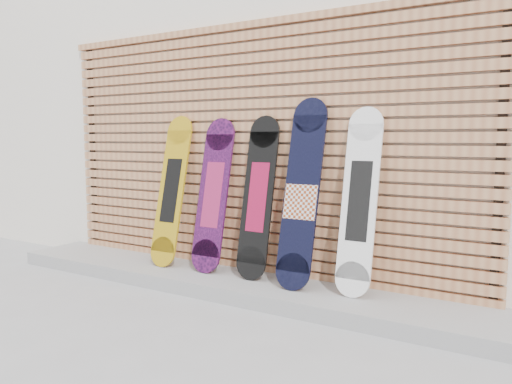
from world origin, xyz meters
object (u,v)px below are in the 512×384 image
snowboard_1 (213,195)px  snowboard_2 (258,197)px  snowboard_4 (359,201)px  snowboard_0 (172,190)px  snowboard_3 (302,194)px

snowboard_1 → snowboard_2: 0.46m
snowboard_4 → snowboard_1: bearing=-179.5°
snowboard_0 → snowboard_1: bearing=2.1°
snowboard_2 → snowboard_3: 0.43m
snowboard_0 → snowboard_3: 1.35m
snowboard_3 → snowboard_2: bearing=174.4°
snowboard_0 → snowboard_2: bearing=1.7°
snowboard_2 → snowboard_3: (0.43, -0.04, 0.06)m
snowboard_0 → snowboard_2: snowboard_0 is taller
snowboard_3 → snowboard_4: 0.46m
snowboard_0 → snowboard_4: 1.81m
snowboard_0 → snowboard_1: 0.47m
snowboard_1 → snowboard_4: bearing=0.5°
snowboard_0 → snowboard_3: (1.35, -0.01, 0.05)m
snowboard_0 → snowboard_4: (1.81, 0.03, 0.02)m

